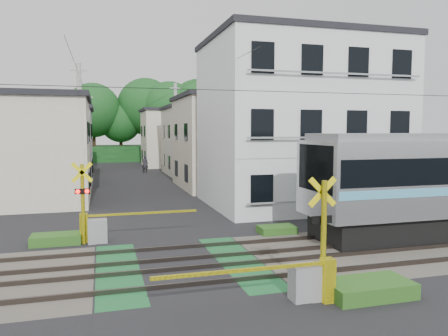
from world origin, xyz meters
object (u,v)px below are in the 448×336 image
object	(u,v)px
crossing_signal_near	(309,273)
pedestrian	(145,164)
crossing_signal_far	(95,224)
apartment_block	(298,123)

from	to	relation	value
crossing_signal_near	pedestrian	bearing A→B (deg)	91.19
crossing_signal_far	pedestrian	distance (m)	26.95
apartment_block	pedestrian	size ratio (longest dim) A/B	5.83
apartment_block	pedestrian	xyz separation A→B (m)	(-6.62, 20.74, -3.78)
crossing_signal_near	pedestrian	distance (m)	33.89
crossing_signal_near	crossing_signal_far	bearing A→B (deg)	125.29
crossing_signal_far	pedestrian	size ratio (longest dim) A/B	2.70
crossing_signal_far	pedestrian	world-z (taller)	crossing_signal_far
apartment_block	pedestrian	distance (m)	22.09
crossing_signal_far	apartment_block	distance (m)	13.14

